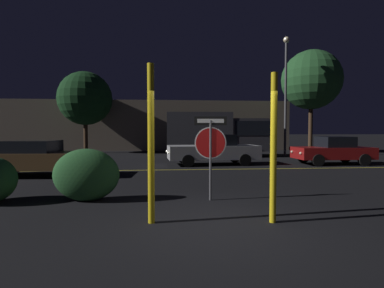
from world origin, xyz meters
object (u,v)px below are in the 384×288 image
object	(u,v)px
street_lamp	(286,84)
tree_0	(311,80)
yellow_pole_left	(151,144)
hedge_bush_1	(86,175)
passing_car_1	(36,158)
tree_1	(85,99)
yellow_pole_right	(274,148)
delivery_truck	(220,133)
stop_sign	(211,142)
passing_car_2	(214,150)
passing_car_3	(333,151)

from	to	relation	value
street_lamp	tree_0	xyz separation A→B (m)	(3.15, 2.68, 0.77)
yellow_pole_left	hedge_bush_1	size ratio (longest dim) A/B	1.86
hedge_bush_1	passing_car_1	size ratio (longest dim) A/B	0.36
hedge_bush_1	tree_0	size ratio (longest dim) A/B	0.20
hedge_bush_1	tree_1	xyz separation A→B (m)	(-4.32, 16.53, 3.60)
passing_car_1	yellow_pole_right	bearing A→B (deg)	50.70
hedge_bush_1	delivery_truck	world-z (taller)	delivery_truck
hedge_bush_1	passing_car_1	xyz separation A→B (m)	(-3.03, 4.38, 0.04)
stop_sign	street_lamp	size ratio (longest dim) A/B	0.26
hedge_bush_1	passing_car_1	distance (m)	5.33
stop_sign	hedge_bush_1	xyz separation A→B (m)	(-3.09, 0.18, -0.81)
street_lamp	passing_car_1	bearing A→B (deg)	-148.75
passing_car_1	stop_sign	bearing A→B (deg)	56.61
hedge_bush_1	passing_car_2	distance (m)	8.86
delivery_truck	tree_1	size ratio (longest dim) A/B	1.10
passing_car_3	yellow_pole_left	bearing A→B (deg)	136.22
tree_0	tree_1	world-z (taller)	tree_0
passing_car_1	passing_car_2	xyz separation A→B (m)	(7.46, 3.29, 0.07)
tree_1	stop_sign	bearing A→B (deg)	-66.07
hedge_bush_1	tree_1	world-z (taller)	tree_1
yellow_pole_left	passing_car_2	bearing A→B (deg)	74.14
tree_0	hedge_bush_1	bearing A→B (deg)	-131.48
yellow_pole_right	tree_1	bearing A→B (deg)	114.11
hedge_bush_1	street_lamp	distance (m)	16.59
stop_sign	delivery_truck	size ratio (longest dim) A/B	0.30
yellow_pole_left	yellow_pole_right	world-z (taller)	yellow_pole_left
passing_car_3	delivery_truck	bearing A→B (deg)	44.51
passing_car_1	delivery_truck	bearing A→B (deg)	136.60
stop_sign	tree_0	size ratio (longest dim) A/B	0.26
passing_car_1	passing_car_2	world-z (taller)	passing_car_2
passing_car_2	passing_car_1	bearing A→B (deg)	109.45
stop_sign	hedge_bush_1	distance (m)	3.20
street_lamp	hedge_bush_1	bearing A→B (deg)	-129.37
tree_0	stop_sign	bearing A→B (deg)	-123.85
yellow_pole_left	delivery_truck	bearing A→B (deg)	74.86
yellow_pole_right	hedge_bush_1	distance (m)	4.59
yellow_pole_right	passing_car_3	distance (m)	11.53
passing_car_3	tree_0	world-z (taller)	tree_0
passing_car_2	yellow_pole_right	bearing A→B (deg)	173.25
stop_sign	passing_car_2	world-z (taller)	stop_sign
stop_sign	yellow_pole_left	distance (m)	2.24
hedge_bush_1	passing_car_2	xyz separation A→B (m)	(4.43, 7.67, 0.11)
delivery_truck	tree_1	world-z (taller)	tree_1
passing_car_2	passing_car_3	bearing A→B (deg)	-97.82
yellow_pole_right	hedge_bush_1	bearing A→B (deg)	152.50
delivery_truck	tree_1	bearing A→B (deg)	-109.09
yellow_pole_right	street_lamp	distance (m)	16.12
yellow_pole_right	passing_car_1	world-z (taller)	yellow_pole_right
yellow_pole_right	street_lamp	size ratio (longest dim) A/B	0.35
passing_car_2	passing_car_3	world-z (taller)	passing_car_2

